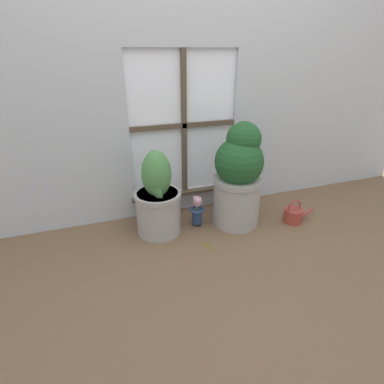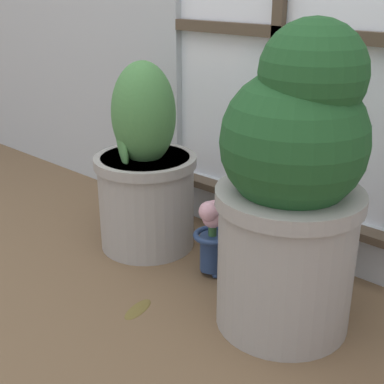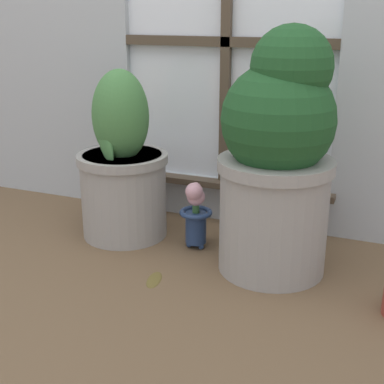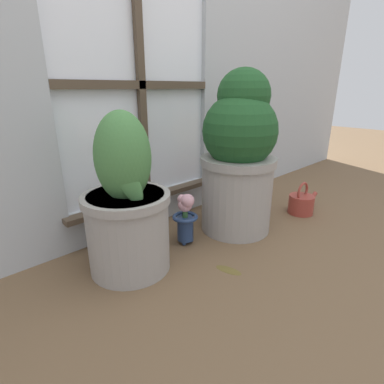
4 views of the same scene
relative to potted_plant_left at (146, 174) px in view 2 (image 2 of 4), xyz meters
The scene contains 5 objects.
ground_plane 0.48m from the potted_plant_left, 45.37° to the right, with size 10.00×10.00×0.00m, color brown.
potted_plant_left is the anchor object (origin of this frame).
potted_plant_right 0.60m from the potted_plant_left, ahead, with size 0.36×0.36×0.77m.
flower_vase 0.32m from the potted_plant_left, ahead, with size 0.12×0.12×0.25m.
fallen_leaf 0.46m from the potted_plant_left, 47.54° to the right, with size 0.07×0.12×0.01m.
Camera 2 is at (0.91, -0.81, 0.85)m, focal length 50.00 mm.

